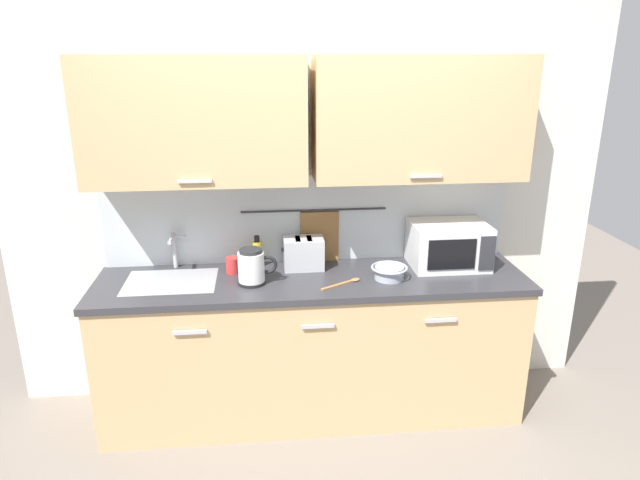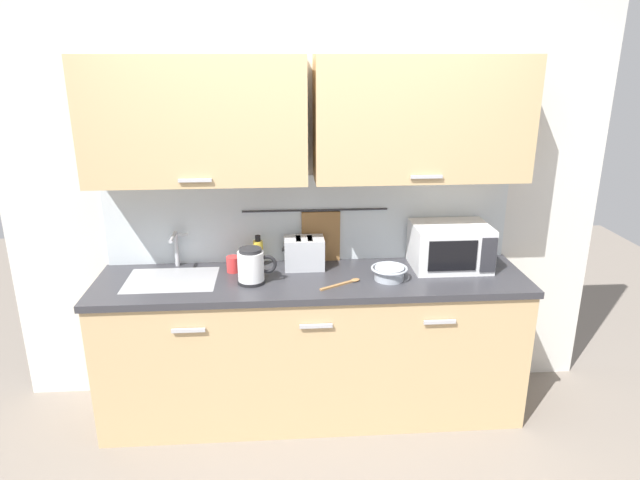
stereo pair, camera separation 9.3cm
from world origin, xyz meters
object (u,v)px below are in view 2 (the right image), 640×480
object	(u,v)px
electric_kettle	(252,266)
wooden_spoon	(345,283)
microwave	(450,246)
dish_soap_bottle	(258,252)
toaster	(304,253)
mug_near_sink	(234,264)
mixing_bowl	(389,272)

from	to	relation	value
electric_kettle	wooden_spoon	bearing A→B (deg)	-6.11
microwave	electric_kettle	world-z (taller)	microwave
dish_soap_bottle	wooden_spoon	world-z (taller)	dish_soap_bottle
electric_kettle	toaster	xyz separation A→B (m)	(0.31, 0.22, -0.01)
microwave	wooden_spoon	bearing A→B (deg)	-161.64
mug_near_sink	electric_kettle	bearing A→B (deg)	-57.24
dish_soap_bottle	mixing_bowl	distance (m)	0.82
mug_near_sink	toaster	xyz separation A→B (m)	(0.43, 0.04, 0.05)
wooden_spoon	microwave	bearing A→B (deg)	18.36
dish_soap_bottle	wooden_spoon	xyz separation A→B (m)	(0.50, -0.33, -0.08)
mug_near_sink	wooden_spoon	bearing A→B (deg)	-20.26
electric_kettle	dish_soap_bottle	bearing A→B (deg)	84.03
mixing_bowl	toaster	bearing A→B (deg)	154.79
microwave	wooden_spoon	size ratio (longest dim) A/B	1.83
wooden_spoon	mixing_bowl	bearing A→B (deg)	10.13
microwave	mixing_bowl	size ratio (longest dim) A/B	2.15
mixing_bowl	electric_kettle	bearing A→B (deg)	179.29
microwave	mug_near_sink	world-z (taller)	microwave
dish_soap_bottle	wooden_spoon	distance (m)	0.61
microwave	mug_near_sink	distance (m)	1.32
mixing_bowl	toaster	world-z (taller)	toaster
mixing_bowl	mug_near_sink	bearing A→B (deg)	168.08
electric_kettle	wooden_spoon	size ratio (longest dim) A/B	0.90
electric_kettle	mixing_bowl	xyz separation A→B (m)	(0.79, -0.01, -0.06)
microwave	toaster	distance (m)	0.89
electric_kettle	toaster	bearing A→B (deg)	35.09
electric_kettle	mug_near_sink	xyz separation A→B (m)	(-0.12, 0.18, -0.05)
microwave	dish_soap_bottle	size ratio (longest dim) A/B	2.35
microwave	toaster	world-z (taller)	microwave
toaster	dish_soap_bottle	bearing A→B (deg)	168.64
microwave	dish_soap_bottle	world-z (taller)	microwave
dish_soap_bottle	mixing_bowl	size ratio (longest dim) A/B	0.92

